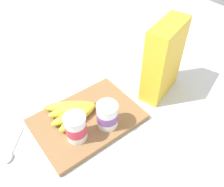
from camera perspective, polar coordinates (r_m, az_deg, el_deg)
The scene contains 7 objects.
ground_plane at distance 0.82m, azimuth -6.00°, elevation -6.66°, with size 2.40×2.40×0.00m, color silver.
cutting_board at distance 0.82m, azimuth -6.05°, elevation -6.25°, with size 0.36×0.25×0.02m, color olive.
cereal_box at distance 0.85m, azimuth 12.47°, elevation 7.93°, with size 0.19×0.08×0.29m, color yellow.
yogurt_cup_front at distance 0.75m, azimuth -1.16°, elevation -5.35°, with size 0.07×0.07×0.09m.
yogurt_cup_back at distance 0.73m, azimuth -8.84°, elevation -8.25°, with size 0.07×0.07×0.10m.
banana_bunch at distance 0.81m, azimuth -9.44°, elevation -4.40°, with size 0.18×0.16×0.04m.
spoon at distance 0.81m, azimuth -23.28°, elevation -12.70°, with size 0.10×0.11×0.01m.
Camera 1 is at (0.25, 0.46, 0.64)m, focal length 37.29 mm.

